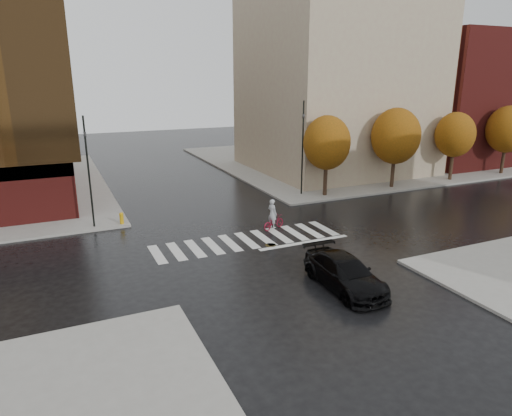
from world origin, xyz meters
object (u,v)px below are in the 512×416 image
Objects in this scene: sedan at (345,273)px; traffic_light_nw at (88,165)px; cyclist at (273,219)px; traffic_light_ne at (303,141)px; fire_hydrant at (122,218)px.

sedan is 17.49m from traffic_light_nw.
traffic_light_ne is (6.01, 6.78, 3.83)m from cyclist.
sedan is at bearing 154.28° from cyclist.
sedan is 2.57× the size of cyclist.
traffic_light_nw is 0.94× the size of traffic_light_ne.
traffic_light_ne is at bearing 68.19° from sedan.
traffic_light_nw is at bearing 13.45° from traffic_light_ne.
fire_hydrant is (-14.91, -2.02, -3.94)m from traffic_light_ne.
traffic_light_ne is (16.65, 1.82, 0.30)m from traffic_light_nw.
cyclist is 10.09m from fire_hydrant.
fire_hydrant is at bearing 84.82° from traffic_light_nw.
traffic_light_ne reaches higher than fire_hydrant.
sedan is 0.73× the size of traffic_light_nw.
fire_hydrant is at bearing 14.91° from traffic_light_ne.
cyclist is 0.28× the size of traffic_light_nw.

